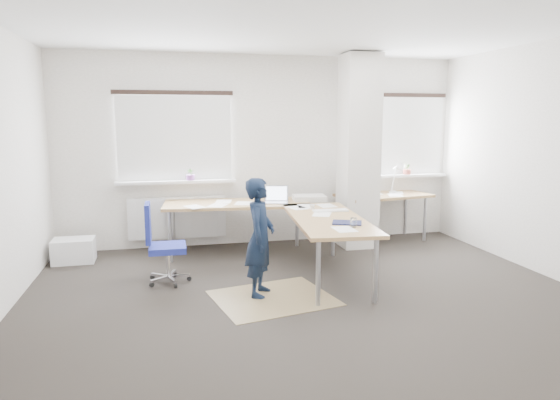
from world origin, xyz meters
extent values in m
plane|color=black|center=(0.00, 0.00, 0.00)|extent=(6.00, 6.00, 0.00)
cube|color=beige|center=(0.00, 2.50, 1.40)|extent=(6.00, 0.04, 2.80)
cube|color=beige|center=(0.00, -2.50, 1.40)|extent=(6.00, 0.04, 2.80)
cube|color=white|center=(0.00, 0.00, 2.80)|extent=(6.00, 5.00, 0.04)
cube|color=beige|center=(1.30, 1.95, 1.39)|extent=(0.50, 0.50, 2.78)
cube|color=white|center=(-1.30, 2.47, 1.60)|extent=(1.60, 0.04, 1.20)
cube|color=white|center=(-1.30, 2.43, 1.60)|extent=(1.60, 0.02, 1.20)
cube|color=white|center=(-1.30, 2.40, 0.98)|extent=(1.70, 0.20, 0.04)
cube|color=white|center=(2.30, 2.47, 1.60)|extent=(1.20, 0.04, 1.20)
cube|color=white|center=(2.30, 2.43, 1.60)|extent=(1.20, 0.02, 1.20)
cube|color=white|center=(2.30, 2.40, 0.98)|extent=(1.30, 0.20, 0.04)
cube|color=white|center=(-1.30, 2.42, 0.45)|extent=(1.40, 0.10, 0.60)
cylinder|color=#834293|center=(-1.10, 2.38, 1.04)|extent=(0.12, 0.12, 0.08)
imported|color=#325E25|center=(-1.10, 2.38, 1.08)|extent=(0.09, 0.06, 0.17)
cylinder|color=#AD5142|center=(2.30, 2.38, 1.04)|extent=(0.12, 0.12, 0.08)
imported|color=#325E25|center=(2.30, 2.38, 1.08)|extent=(0.09, 0.07, 0.17)
cube|color=olive|center=(-0.38, 0.06, 0.00)|extent=(1.38, 1.24, 0.01)
cube|color=white|center=(-2.66, 1.96, 0.16)|extent=(0.53, 0.37, 0.31)
cube|color=brown|center=(-0.49, 1.90, 0.71)|extent=(2.06, 0.97, 0.04)
cube|color=brown|center=(0.40, 0.62, 0.71)|extent=(0.97, 2.06, 0.04)
cylinder|color=#97979C|center=(-1.42, 1.68, 0.34)|extent=(0.05, 0.05, 0.69)
cylinder|color=#97979C|center=(-1.37, 2.28, 0.34)|extent=(0.05, 0.05, 0.69)
cylinder|color=#97979C|center=(0.43, 2.12, 0.34)|extent=(0.05, 0.05, 0.69)
cylinder|color=#97979C|center=(0.02, -0.25, 0.34)|extent=(0.05, 0.05, 0.69)
cylinder|color=#97979C|center=(0.62, -0.30, 0.34)|extent=(0.05, 0.05, 0.69)
cylinder|color=#97979C|center=(0.77, 1.49, 0.34)|extent=(0.05, 0.05, 0.69)
cube|color=#B7B7BC|center=(0.02, 1.73, 0.74)|extent=(0.38, 0.31, 0.01)
cube|color=#B7B7BC|center=(0.05, 1.84, 0.85)|extent=(0.33, 0.13, 0.22)
cube|color=silver|center=(0.05, 1.84, 0.85)|extent=(0.29, 0.10, 0.19)
cube|color=white|center=(0.56, 0.98, 0.74)|extent=(0.44, 0.15, 0.02)
cube|color=#141839|center=(0.50, 0.25, 0.74)|extent=(0.39, 0.34, 0.01)
cube|color=beige|center=(0.53, 1.85, 0.77)|extent=(0.48, 0.37, 0.07)
imported|color=white|center=(0.37, 1.14, 0.76)|extent=(0.08, 0.08, 0.07)
cylinder|color=silver|center=(0.50, 0.05, 0.78)|extent=(0.07, 0.07, 0.10)
cube|color=brown|center=(1.81, 2.15, 0.71)|extent=(1.49, 0.91, 0.04)
cylinder|color=#97979C|center=(1.25, 1.81, 0.34)|extent=(0.05, 0.05, 0.69)
cylinder|color=#97979C|center=(2.44, 1.99, 0.34)|extent=(0.05, 0.05, 0.69)
cylinder|color=#97979C|center=(1.18, 2.31, 0.34)|extent=(0.05, 0.05, 0.69)
cylinder|color=#97979C|center=(2.36, 2.49, 0.34)|extent=(0.05, 0.05, 0.69)
cube|color=#B7B7BC|center=(1.40, 2.21, 0.74)|extent=(0.40, 0.37, 0.01)
cube|color=#B7B7BC|center=(1.34, 2.31, 0.85)|extent=(0.30, 0.21, 0.22)
cube|color=silver|center=(1.34, 2.31, 0.85)|extent=(0.26, 0.18, 0.19)
cylinder|color=white|center=(2.05, 2.32, 0.74)|extent=(0.10, 0.10, 0.02)
cylinder|color=white|center=(2.05, 2.32, 0.93)|extent=(0.02, 0.16, 0.38)
cylinder|color=white|center=(2.05, 2.20, 1.15)|extent=(0.02, 0.29, 0.13)
cone|color=white|center=(2.05, 2.06, 1.13)|extent=(0.14, 0.16, 0.17)
cube|color=navy|center=(-1.45, 0.83, 0.41)|extent=(0.41, 0.41, 0.07)
cube|color=navy|center=(-1.66, 0.83, 0.72)|extent=(0.06, 0.36, 0.45)
cylinder|color=silver|center=(-1.45, 0.83, 0.24)|extent=(0.05, 0.05, 0.30)
cylinder|color=black|center=(-1.22, 0.83, 0.03)|extent=(0.05, 0.03, 0.05)
cylinder|color=black|center=(-1.38, 1.05, 0.03)|extent=(0.04, 0.06, 0.05)
cylinder|color=black|center=(-1.64, 0.96, 0.03)|extent=(0.06, 0.05, 0.05)
cylinder|color=black|center=(-1.64, 0.69, 0.03)|extent=(0.06, 0.05, 0.05)
cylinder|color=black|center=(-1.38, 0.61, 0.03)|extent=(0.04, 0.06, 0.05)
imported|color=black|center=(-0.49, 0.20, 0.63)|extent=(0.46, 0.54, 1.27)
camera|label=1|loc=(-1.43, -4.87, 1.88)|focal=32.00mm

